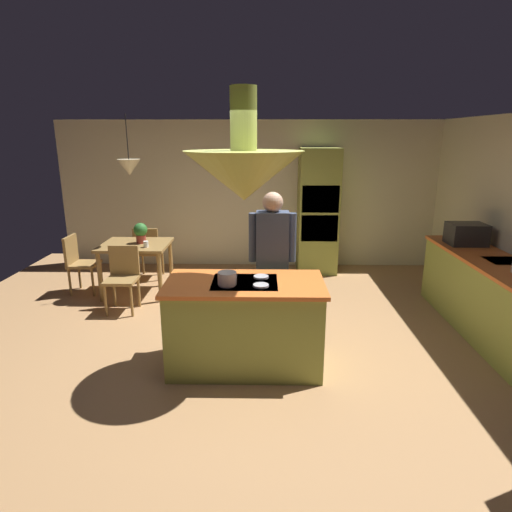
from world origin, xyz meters
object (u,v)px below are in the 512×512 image
object	(u,v)px
dining_table	(136,251)
microwave_on_counter	(466,234)
chair_facing_island	(123,274)
cooking_pot_on_cooktop	(227,278)
oven_tower	(318,211)
chair_at_corner	(79,260)
chair_by_back_wall	(148,249)
potted_plant_on_table	(141,232)
kitchen_island	(245,324)
person_at_island	(272,256)
cup_on_table	(146,244)

from	to	relation	value
dining_table	microwave_on_counter	xyz separation A→B (m)	(4.54, -0.54, 0.39)
chair_facing_island	microwave_on_counter	bearing A→B (deg)	1.36
dining_table	cooking_pot_on_cooktop	distance (m)	2.73
oven_tower	chair_at_corner	distance (m)	3.88
chair_by_back_wall	chair_facing_island	bearing A→B (deg)	90.00
dining_table	chair_facing_island	xyz separation A→B (m)	(0.00, -0.65, -0.15)
dining_table	potted_plant_on_table	bearing A→B (deg)	25.73
kitchen_island	oven_tower	bearing A→B (deg)	71.26
chair_facing_island	cooking_pot_on_cooktop	bearing A→B (deg)	-45.80
kitchen_island	chair_facing_island	distance (m)	2.24
oven_tower	cooking_pot_on_cooktop	bearing A→B (deg)	-110.48
chair_facing_island	chair_by_back_wall	bearing A→B (deg)	90.00
dining_table	person_at_island	distance (m)	2.46
kitchen_island	microwave_on_counter	world-z (taller)	microwave_on_counter
dining_table	microwave_on_counter	bearing A→B (deg)	-6.76
oven_tower	cup_on_table	size ratio (longest dim) A/B	23.29
kitchen_island	person_at_island	world-z (taller)	person_at_island
cup_on_table	cooking_pot_on_cooktop	bearing A→B (deg)	-56.75
person_at_island	chair_at_corner	distance (m)	3.22
kitchen_island	person_at_island	xyz separation A→B (m)	(0.28, 0.68, 0.52)
cup_on_table	chair_facing_island	bearing A→B (deg)	-116.61
microwave_on_counter	cooking_pot_on_cooktop	distance (m)	3.44
cup_on_table	microwave_on_counter	distance (m)	4.34
potted_plant_on_table	chair_facing_island	bearing A→B (deg)	-96.71
oven_tower	potted_plant_on_table	bearing A→B (deg)	-157.90
kitchen_island	chair_facing_island	size ratio (longest dim) A/B	1.80
dining_table	cup_on_table	xyz separation A→B (m)	(0.22, -0.21, 0.16)
person_at_island	cup_on_table	size ratio (longest dim) A/B	18.87
kitchen_island	cooking_pot_on_cooktop	xyz separation A→B (m)	(-0.16, -0.13, 0.53)
potted_plant_on_table	kitchen_island	bearing A→B (deg)	-52.87
oven_tower	microwave_on_counter	bearing A→B (deg)	-44.02
oven_tower	person_at_island	bearing A→B (deg)	-107.72
chair_facing_island	cup_on_table	bearing A→B (deg)	63.39
person_at_island	potted_plant_on_table	bearing A→B (deg)	142.53
kitchen_island	person_at_island	size ratio (longest dim) A/B	0.92
person_at_island	cup_on_table	world-z (taller)	person_at_island
dining_table	cooking_pot_on_cooktop	world-z (taller)	cooking_pot_on_cooktop
dining_table	cup_on_table	world-z (taller)	cup_on_table
person_at_island	chair_facing_island	world-z (taller)	person_at_island
chair_facing_island	cup_on_table	size ratio (longest dim) A/B	9.67
oven_tower	microwave_on_counter	distance (m)	2.42
dining_table	chair_at_corner	world-z (taller)	chair_at_corner
kitchen_island	chair_by_back_wall	distance (m)	3.23
cup_on_table	chair_at_corner	bearing A→B (deg)	168.90
microwave_on_counter	kitchen_island	bearing A→B (deg)	-151.19
dining_table	cooking_pot_on_cooktop	bearing A→B (deg)	-55.37
microwave_on_counter	cooking_pot_on_cooktop	xyz separation A→B (m)	(-3.00, -1.69, -0.06)
oven_tower	microwave_on_counter	size ratio (longest dim) A/B	4.56
chair_by_back_wall	potted_plant_on_table	xyz separation A→B (m)	(0.08, -0.61, 0.42)
chair_facing_island	microwave_on_counter	size ratio (longest dim) A/B	1.89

